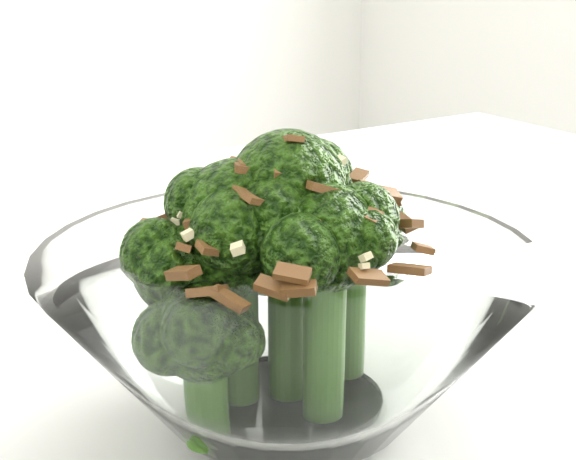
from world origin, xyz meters
TOP-DOWN VIEW (x-y plane):
  - table at (-0.04, -0.10)m, footprint 1.27×0.90m
  - broccoli_dish at (-0.10, -0.23)m, footprint 0.24×0.24m

SIDE VIEW (x-z plane):
  - table at x=-0.04m, z-range 0.31..1.06m
  - broccoli_dish at x=-0.10m, z-range 0.73..0.88m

